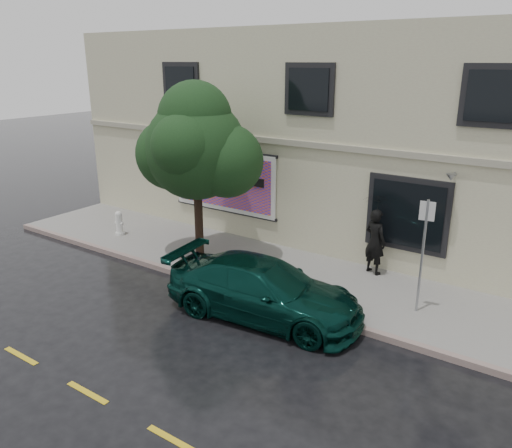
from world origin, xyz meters
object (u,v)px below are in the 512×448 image
Objects in this scene: car at (264,290)px; fire_hydrant at (119,223)px; pedestrian at (375,242)px; street_tree at (196,150)px.

car is 7.54m from fire_hydrant.
pedestrian reaches higher than fire_hydrant.
car is 2.57× the size of pedestrian.
street_tree is at bearing -12.94° from fire_hydrant.
street_tree is 4.72m from fire_hydrant.
street_tree is at bearing 40.17° from pedestrian.
car is 3.97m from pedestrian.
pedestrian reaches higher than car.
street_tree is (-4.97, -1.85, 2.41)m from pedestrian.
street_tree reaches higher than car.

